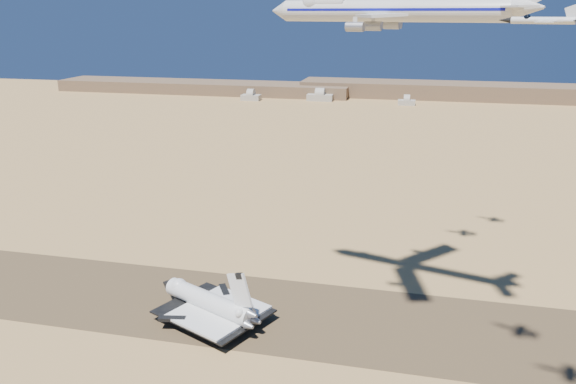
% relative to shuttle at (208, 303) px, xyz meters
% --- Properties ---
extents(ground, '(1200.00, 1200.00, 0.00)m').
position_rel_shuttle_xyz_m(ground, '(13.02, 8.71, -5.87)').
color(ground, tan).
rests_on(ground, ground).
extents(runway, '(600.00, 50.00, 0.06)m').
position_rel_shuttle_xyz_m(runway, '(13.02, 8.71, -5.84)').
color(runway, brown).
rests_on(runway, ground).
extents(ridgeline, '(960.00, 90.00, 18.00)m').
position_rel_shuttle_xyz_m(ridgeline, '(78.33, 536.02, 1.76)').
color(ridgeline, brown).
rests_on(ridgeline, ground).
extents(hangars, '(200.50, 29.50, 30.00)m').
position_rel_shuttle_xyz_m(hangars, '(-50.98, 487.15, -1.04)').
color(hangars, '#ADA999').
rests_on(hangars, ground).
extents(shuttle, '(44.80, 38.26, 21.82)m').
position_rel_shuttle_xyz_m(shuttle, '(0.00, 0.00, 0.00)').
color(shuttle, silver).
rests_on(shuttle, runway).
extents(carrier_747, '(77.55, 58.31, 19.31)m').
position_rel_shuttle_xyz_m(carrier_747, '(52.60, 10.27, 93.99)').
color(carrier_747, silver).
extents(crew_a, '(0.38, 0.58, 1.56)m').
position_rel_shuttle_xyz_m(crew_a, '(5.79, -5.38, -5.03)').
color(crew_a, orange).
rests_on(crew_a, runway).
extents(crew_b, '(0.76, 0.95, 1.72)m').
position_rel_shuttle_xyz_m(crew_b, '(5.80, -6.14, -4.95)').
color(crew_b, orange).
rests_on(crew_b, runway).
extents(crew_c, '(1.04, 0.81, 1.58)m').
position_rel_shuttle_xyz_m(crew_c, '(12.32, -7.91, -5.02)').
color(crew_c, orange).
rests_on(crew_c, runway).
extents(chase_jet_a, '(14.92, 8.82, 3.84)m').
position_rel_shuttle_xyz_m(chase_jet_a, '(87.25, -31.25, 92.01)').
color(chase_jet_a, silver).
extents(chase_jet_d, '(14.97, 8.19, 3.73)m').
position_rel_shuttle_xyz_m(chase_jet_d, '(74.92, 52.76, 93.37)').
color(chase_jet_d, silver).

